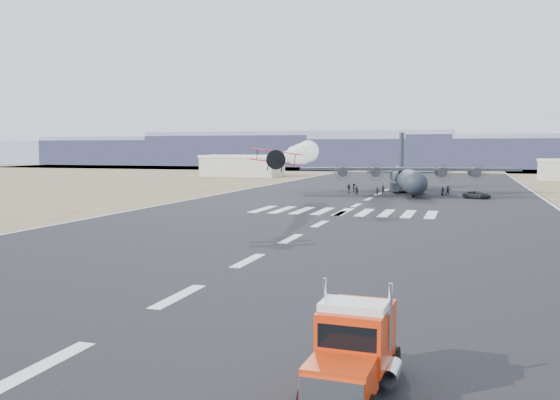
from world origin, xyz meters
The scene contains 21 objects.
ground centered at (0.00, 0.00, 0.00)m, with size 500.00×500.00×0.00m, color black.
scrub_far centered at (0.00, 230.00, 0.00)m, with size 500.00×80.00×0.00m, color brown.
runway_markings centered at (0.00, 60.00, 0.01)m, with size 60.00×260.00×0.01m, color silver, non-canonical shape.
ridge_seg_a centered at (-195.00, 260.00, 6.50)m, with size 150.00×50.00×13.00m, color gray.
ridge_seg_b centered at (-130.00, 260.00, 7.50)m, with size 150.00×50.00×15.00m, color gray.
ridge_seg_c centered at (-65.00, 260.00, 8.50)m, with size 150.00×50.00×17.00m, color gray.
ridge_seg_d centered at (0.00, 260.00, 6.50)m, with size 150.00×50.00×13.00m, color gray.
hangar_left centered at (-52.00, 145.00, 3.41)m, with size 24.50×14.50×6.70m.
semi_truck centered at (12.71, -10.77, 1.68)m, with size 2.77×7.66×3.42m.
aerobatic_biplane centered at (-4.90, 34.06, 7.76)m, with size 6.31×5.74×2.72m.
smoke_trail centered at (-9.93, 64.92, 8.05)m, with size 8.16×38.19×3.94m.
transport_aircraft centered at (4.77, 89.91, 3.18)m, with size 42.63×34.91×12.35m.
support_vehicle centered at (18.24, 78.79, 0.68)m, with size 2.25×4.88×1.36m, color black.
crew_a centered at (-3.54, 79.88, 0.88)m, with size 0.64×0.53×1.76m, color black.
crew_b centered at (0.51, 86.42, 0.79)m, with size 0.76×0.47×1.57m, color black.
crew_c centered at (-5.31, 86.87, 0.89)m, with size 1.15×0.54×1.79m, color black.
crew_d centered at (-6.30, 86.31, 0.89)m, with size 1.04×0.53×1.78m, color black.
crew_e centered at (12.13, 83.88, 0.81)m, with size 0.79×0.49×1.63m, color black.
crew_f centered at (13.00, 85.66, 0.88)m, with size 1.63×0.53×1.76m, color black.
crew_g centered at (0.50, 79.39, 0.79)m, with size 0.58×0.47×1.58m, color black.
crew_h centered at (6.31, 82.74, 0.88)m, with size 0.86×0.53×1.77m, color black.
Camera 1 is at (16.50, -31.66, 8.96)m, focal length 38.00 mm.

